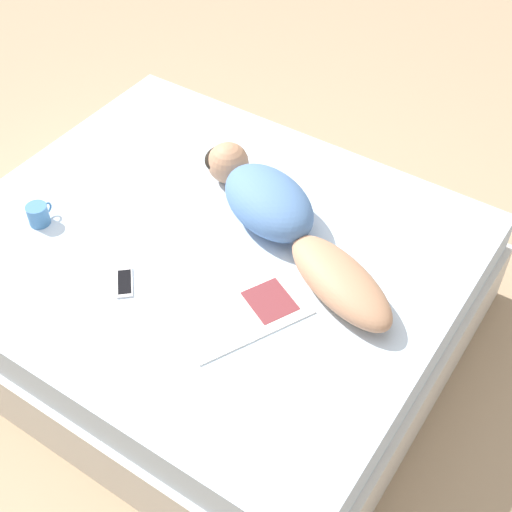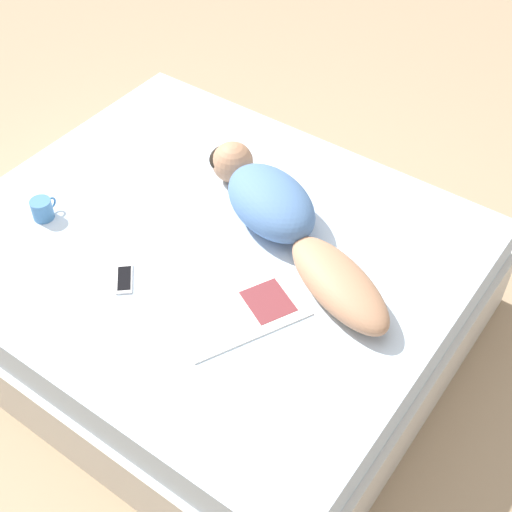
{
  "view_description": "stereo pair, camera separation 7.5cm",
  "coord_description": "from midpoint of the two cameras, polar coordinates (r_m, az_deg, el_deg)",
  "views": [
    {
      "loc": [
        -1.69,
        -1.38,
        2.67
      ],
      "look_at": [
        0.01,
        -0.25,
        0.59
      ],
      "focal_mm": 50.0,
      "sensor_mm": 36.0,
      "label": 1
    },
    {
      "loc": [
        -1.64,
        -1.44,
        2.67
      ],
      "look_at": [
        0.01,
        -0.25,
        0.59
      ],
      "focal_mm": 50.0,
      "sensor_mm": 36.0,
      "label": 2
    }
  ],
  "objects": [
    {
      "name": "bed",
      "position": [
        3.25,
        -4.41,
        -2.28
      ],
      "size": [
        1.85,
        2.16,
        0.54
      ],
      "color": "beige",
      "rests_on": "ground_plane"
    },
    {
      "name": "ground_plane",
      "position": [
        3.45,
        -4.17,
        -5.22
      ],
      "size": [
        12.0,
        12.0,
        0.0
      ],
      "primitive_type": "plane",
      "color": "#9E8466"
    },
    {
      "name": "cell_phone",
      "position": [
        2.93,
        -11.19,
        -2.1
      ],
      "size": [
        0.16,
        0.15,
        0.01
      ],
      "rotation": [
        0.0,
        0.0,
        -0.84
      ],
      "color": "silver",
      "rests_on": "bed"
    },
    {
      "name": "person",
      "position": [
        3.02,
        1.28,
        3.17
      ],
      "size": [
        0.7,
        1.23,
        0.21
      ],
      "rotation": [
        0.0,
        0.0,
        -0.41
      ],
      "color": "#A37556",
      "rests_on": "bed"
    },
    {
      "name": "coffee_mug",
      "position": [
        3.25,
        -17.66,
        3.2
      ],
      "size": [
        0.13,
        0.09,
        0.1
      ],
      "color": "teal",
      "rests_on": "bed"
    },
    {
      "name": "open_magazine",
      "position": [
        2.77,
        -1.8,
        -4.62
      ],
      "size": [
        0.57,
        0.47,
        0.01
      ],
      "rotation": [
        0.0,
        0.0,
        -0.46
      ],
      "color": "white",
      "rests_on": "bed"
    }
  ]
}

